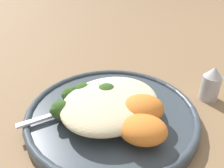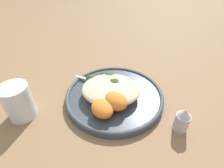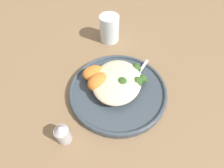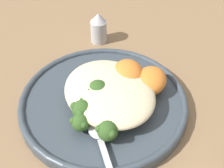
% 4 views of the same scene
% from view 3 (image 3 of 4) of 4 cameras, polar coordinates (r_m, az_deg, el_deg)
% --- Properties ---
extents(ground_plane, '(4.00, 4.00, 0.00)m').
position_cam_3_polar(ground_plane, '(0.55, 1.48, -1.75)').
color(ground_plane, '#846647').
extents(plate, '(0.29, 0.29, 0.02)m').
position_cam_3_polar(plate, '(0.53, 1.91, -2.01)').
color(plate, '#38424C').
rests_on(plate, ground_plane).
extents(quinoa_mound, '(0.17, 0.14, 0.04)m').
position_cam_3_polar(quinoa_mound, '(0.51, 1.76, 1.12)').
color(quinoa_mound, beige).
rests_on(quinoa_mound, plate).
extents(broccoli_stalk_0, '(0.10, 0.04, 0.04)m').
position_cam_3_polar(broccoli_stalk_0, '(0.50, -0.03, -0.99)').
color(broccoli_stalk_0, '#8EB25B').
rests_on(broccoli_stalk_0, plate).
extents(broccoli_stalk_1, '(0.08, 0.05, 0.04)m').
position_cam_3_polar(broccoli_stalk_1, '(0.51, 1.30, -0.52)').
color(broccoli_stalk_1, '#8EB25B').
rests_on(broccoli_stalk_1, plate).
extents(broccoli_stalk_2, '(0.07, 0.07, 0.04)m').
position_cam_3_polar(broccoli_stalk_2, '(0.51, 2.99, 0.22)').
color(broccoli_stalk_2, '#8EB25B').
rests_on(broccoli_stalk_2, plate).
extents(broccoli_stalk_3, '(0.05, 0.09, 0.03)m').
position_cam_3_polar(broccoli_stalk_3, '(0.51, 6.14, -0.21)').
color(broccoli_stalk_3, '#8EB25B').
rests_on(broccoli_stalk_3, plate).
extents(broccoli_stalk_4, '(0.04, 0.10, 0.04)m').
position_cam_3_polar(broccoli_stalk_4, '(0.52, 7.23, 0.68)').
color(broccoli_stalk_4, '#8EB25B').
rests_on(broccoli_stalk_4, plate).
extents(broccoli_stalk_5, '(0.03, 0.11, 0.03)m').
position_cam_3_polar(broccoli_stalk_5, '(0.53, 7.78, 1.55)').
color(broccoli_stalk_5, '#8EB25B').
rests_on(broccoli_stalk_5, plate).
extents(broccoli_stalk_6, '(0.07, 0.08, 0.03)m').
position_cam_3_polar(broccoli_stalk_6, '(0.55, 6.28, 4.38)').
color(broccoli_stalk_6, '#8EB25B').
rests_on(broccoli_stalk_6, plate).
extents(sweet_potato_chunk_0, '(0.09, 0.09, 0.04)m').
position_cam_3_polar(sweet_potato_chunk_0, '(0.51, -4.26, 0.74)').
color(sweet_potato_chunk_0, orange).
rests_on(sweet_potato_chunk_0, plate).
extents(sweet_potato_chunk_1, '(0.08, 0.09, 0.04)m').
position_cam_3_polar(sweet_potato_chunk_1, '(0.54, -6.00, 3.63)').
color(sweet_potato_chunk_1, orange).
rests_on(sweet_potato_chunk_1, plate).
extents(kale_tuft, '(0.05, 0.05, 0.03)m').
position_cam_3_polar(kale_tuft, '(0.54, 3.30, 3.73)').
color(kale_tuft, '#193D1E').
rests_on(kale_tuft, plate).
extents(spoon, '(0.11, 0.05, 0.01)m').
position_cam_3_polar(spoon, '(0.56, 8.40, 3.14)').
color(spoon, silver).
rests_on(spoon, plate).
extents(water_glass, '(0.07, 0.07, 0.10)m').
position_cam_3_polar(water_glass, '(0.69, -0.86, 17.66)').
color(water_glass, silver).
rests_on(water_glass, ground_plane).
extents(salt_shaker, '(0.04, 0.04, 0.07)m').
position_cam_3_polar(salt_shaker, '(0.45, -15.90, -15.27)').
color(salt_shaker, '#B2B2B7').
rests_on(salt_shaker, ground_plane).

